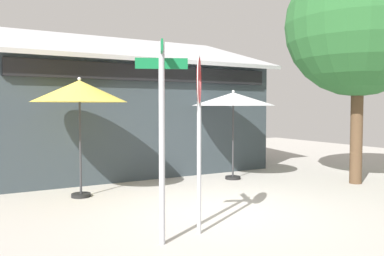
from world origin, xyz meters
The scene contains 7 objects.
ground_plane centered at (0.00, 0.00, -0.05)m, with size 28.00×28.00×0.10m, color #ADA8A0.
cafe_building centered at (0.19, 5.74, 1.79)m, with size 8.82×4.68×4.72m.
street_sign_post centered at (-1.87, -1.29, 1.84)m, with size 0.72×0.78×3.04m.
stop_sign centered at (-1.13, -1.13, 2.03)m, with size 0.45×0.66×2.90m.
patio_umbrella_mustard_left centered at (-2.16, 2.50, 2.42)m, with size 2.16×2.16×2.76m.
patio_umbrella_ivory_center centered at (2.22, 2.62, 2.29)m, with size 2.39×2.39×2.57m.
shade_tree centered at (4.93, 0.37, 4.23)m, with size 4.12×3.88×6.24m.
Camera 1 is at (-4.36, -6.60, 2.07)m, focal length 36.80 mm.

